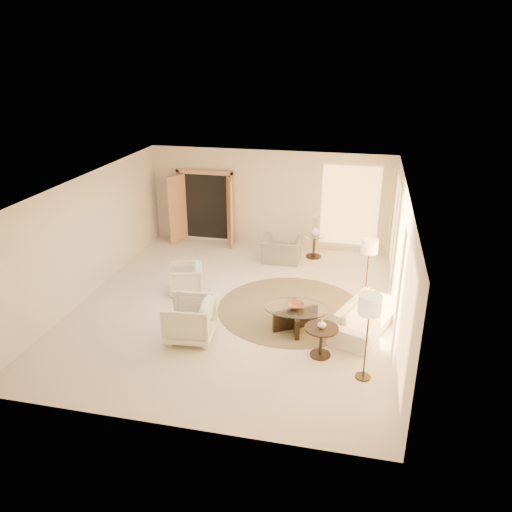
% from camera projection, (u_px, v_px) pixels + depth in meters
% --- Properties ---
extents(room, '(7.04, 8.04, 2.83)m').
position_uv_depth(room, '(234.00, 249.00, 10.78)').
color(room, silver).
rests_on(room, ground).
extents(windows_right, '(0.10, 6.40, 2.40)m').
position_uv_depth(windows_right, '(398.00, 263.00, 10.20)').
color(windows_right, '#FFBF66').
rests_on(windows_right, room).
extents(window_back_corner, '(1.70, 0.10, 2.40)m').
position_uv_depth(window_back_corner, '(350.00, 206.00, 13.90)').
color(window_back_corner, '#FFBF66').
rests_on(window_back_corner, room).
extents(curtains_right, '(0.06, 5.20, 2.60)m').
position_uv_depth(curtains_right, '(394.00, 249.00, 11.04)').
color(curtains_right, beige).
rests_on(curtains_right, room).
extents(french_doors, '(1.95, 0.66, 2.16)m').
position_uv_depth(french_doors, '(205.00, 208.00, 14.74)').
color(french_doors, tan).
rests_on(french_doors, room).
extents(area_rug, '(3.67, 3.67, 0.01)m').
position_uv_depth(area_rug, '(291.00, 309.00, 11.18)').
color(area_rug, '#433622').
rests_on(area_rug, room).
extents(sofa, '(1.47, 2.17, 0.59)m').
position_uv_depth(sofa, '(366.00, 317.00, 10.25)').
color(sofa, silver).
rests_on(sofa, room).
extents(armchair_left, '(0.90, 0.93, 0.77)m').
position_uv_depth(armchair_left, '(186.00, 278.00, 11.80)').
color(armchair_left, silver).
rests_on(armchair_left, room).
extents(armchair_right, '(0.94, 0.99, 0.94)m').
position_uv_depth(armchair_right, '(190.00, 318.00, 9.87)').
color(armchair_right, silver).
rests_on(armchair_right, room).
extents(accent_chair, '(1.03, 0.68, 0.90)m').
position_uv_depth(accent_chair, '(282.00, 246.00, 13.54)').
color(accent_chair, gray).
rests_on(accent_chair, room).
extents(coffee_table, '(1.73, 1.73, 0.49)m').
position_uv_depth(coffee_table, '(296.00, 315.00, 10.29)').
color(coffee_table, black).
rests_on(coffee_table, room).
extents(end_table, '(0.64, 0.64, 0.60)m').
position_uv_depth(end_table, '(321.00, 336.00, 9.33)').
color(end_table, black).
rests_on(end_table, room).
extents(side_table, '(0.56, 0.56, 0.65)m').
position_uv_depth(side_table, '(314.00, 244.00, 13.85)').
color(side_table, '#2D2317').
rests_on(side_table, room).
extents(floor_lamp_near, '(0.37, 0.37, 1.54)m').
position_uv_depth(floor_lamp_near, '(369.00, 249.00, 11.00)').
color(floor_lamp_near, '#2D2317').
rests_on(floor_lamp_near, room).
extents(floor_lamp_far, '(0.39, 0.39, 1.63)m').
position_uv_depth(floor_lamp_far, '(370.00, 309.00, 8.31)').
color(floor_lamp_far, '#2D2317').
rests_on(floor_lamp_far, room).
extents(bowl, '(0.39, 0.39, 0.08)m').
position_uv_depth(bowl, '(296.00, 306.00, 10.21)').
color(bowl, brown).
rests_on(bowl, coffee_table).
extents(end_vase, '(0.17, 0.17, 0.17)m').
position_uv_depth(end_vase, '(322.00, 324.00, 9.23)').
color(end_vase, white).
rests_on(end_vase, end_table).
extents(side_vase, '(0.34, 0.34, 0.27)m').
position_uv_depth(side_vase, '(315.00, 231.00, 13.70)').
color(side_vase, white).
rests_on(side_vase, side_table).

